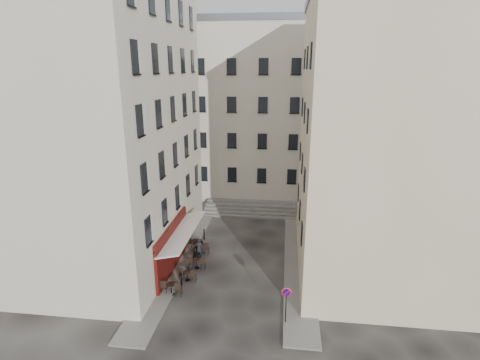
% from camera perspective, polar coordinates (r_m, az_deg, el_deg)
% --- Properties ---
extents(ground, '(90.00, 90.00, 0.00)m').
position_cam_1_polar(ground, '(26.32, -1.19, -15.10)').
color(ground, black).
rests_on(ground, ground).
extents(sidewalk_left, '(2.00, 22.00, 0.12)m').
position_cam_1_polar(sidewalk_left, '(30.56, -8.61, -10.37)').
color(sidewalk_left, slate).
rests_on(sidewalk_left, ground).
extents(sidewalk_right, '(2.00, 18.00, 0.12)m').
position_cam_1_polar(sidewalk_right, '(28.70, 8.83, -12.28)').
color(sidewalk_right, slate).
rests_on(sidewalk_right, ground).
extents(building_left, '(12.20, 16.20, 20.60)m').
position_cam_1_polar(building_left, '(28.87, -21.74, 8.45)').
color(building_left, beige).
rests_on(building_left, ground).
extents(building_right, '(12.20, 14.20, 18.60)m').
position_cam_1_polar(building_right, '(27.02, 22.58, 5.70)').
color(building_right, '#C7BB93').
rests_on(building_right, ground).
extents(building_back, '(18.20, 10.20, 18.60)m').
position_cam_1_polar(building_back, '(41.60, 1.14, 10.41)').
color(building_back, beige).
rests_on(building_back, ground).
extents(cafe_storefront, '(1.74, 7.30, 3.50)m').
position_cam_1_polar(cafe_storefront, '(27.14, -10.10, -9.81)').
color(cafe_storefront, '#470B0A').
rests_on(cafe_storefront, ground).
extents(stone_steps, '(9.00, 3.15, 0.80)m').
position_cam_1_polar(stone_steps, '(37.37, 1.56, -4.43)').
color(stone_steps, '#5C5957').
rests_on(stone_steps, ground).
extents(bollard_near, '(0.12, 0.12, 0.98)m').
position_cam_1_polar(bollard_near, '(25.83, -8.92, -14.64)').
color(bollard_near, black).
rests_on(bollard_near, ground).
extents(bollard_mid, '(0.12, 0.12, 0.98)m').
position_cam_1_polar(bollard_mid, '(28.76, -7.01, -11.08)').
color(bollard_mid, black).
rests_on(bollard_mid, ground).
extents(bollard_far, '(0.12, 0.12, 0.98)m').
position_cam_1_polar(bollard_far, '(31.81, -5.50, -8.18)').
color(bollard_far, black).
rests_on(bollard_far, ground).
extents(no_parking_sign, '(0.52, 0.10, 2.29)m').
position_cam_1_polar(no_parking_sign, '(21.85, 7.06, -17.54)').
color(no_parking_sign, black).
rests_on(no_parking_sign, ground).
extents(bistro_table_a, '(1.37, 0.64, 0.97)m').
position_cam_1_polar(bistro_table_a, '(25.09, -10.39, -15.84)').
color(bistro_table_a, black).
rests_on(bistro_table_a, ground).
extents(bistro_table_b, '(1.24, 0.58, 0.87)m').
position_cam_1_polar(bistro_table_b, '(26.35, -8.00, -14.11)').
color(bistro_table_b, black).
rests_on(bistro_table_b, ground).
extents(bistro_table_c, '(1.28, 0.60, 0.90)m').
position_cam_1_polar(bistro_table_c, '(27.67, -6.59, -12.41)').
color(bistro_table_c, black).
rests_on(bistro_table_c, ground).
extents(bistro_table_d, '(1.36, 0.64, 0.96)m').
position_cam_1_polar(bistro_table_d, '(29.67, -6.02, -10.20)').
color(bistro_table_d, black).
rests_on(bistro_table_d, ground).
extents(bistro_table_e, '(1.32, 0.62, 0.92)m').
position_cam_1_polar(bistro_table_e, '(30.44, -6.83, -9.54)').
color(bistro_table_e, black).
rests_on(bistro_table_e, ground).
extents(pedestrian, '(0.66, 0.49, 1.64)m').
position_cam_1_polar(pedestrian, '(28.85, -6.29, -10.30)').
color(pedestrian, black).
rests_on(pedestrian, ground).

